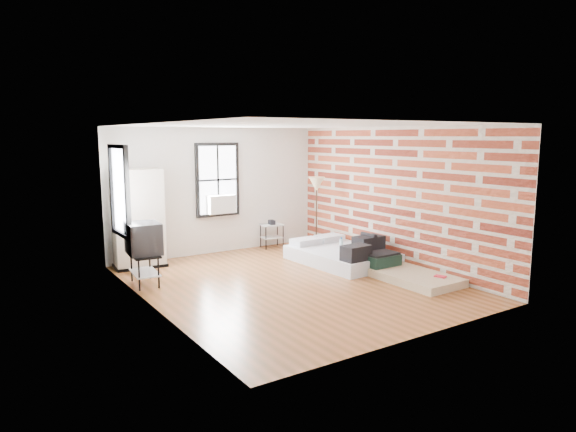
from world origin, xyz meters
TOP-DOWN VIEW (x-y plane):
  - ground at (0.00, 0.00)m, footprint 6.00×6.00m
  - room_shell at (0.23, 0.36)m, footprint 5.02×6.02m
  - mattress_main at (1.75, 0.64)m, footprint 1.67×2.20m
  - mattress_bare at (1.93, -0.86)m, footprint 0.98×1.84m
  - wardrobe at (-1.91, 2.65)m, footprint 1.04×0.65m
  - side_table at (1.26, 2.72)m, footprint 0.55×0.47m
  - floor_lamp at (1.96, 1.91)m, footprint 0.36×0.36m
  - tv_stand at (-2.21, 1.35)m, footprint 0.61×0.83m

SIDE VIEW (x-z plane):
  - ground at x=0.00m, z-range 0.00..0.00m
  - mattress_bare at x=1.93m, z-range -0.08..0.32m
  - mattress_main at x=1.75m, z-range -0.15..0.53m
  - side_table at x=1.26m, z-range 0.11..0.77m
  - tv_stand at x=-2.21m, z-range 0.24..1.36m
  - wardrobe at x=-1.91m, z-range 0.00..1.97m
  - floor_lamp at x=1.96m, z-range 0.61..2.30m
  - room_shell at x=0.23m, z-range 0.33..3.14m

